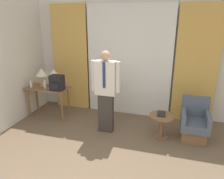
# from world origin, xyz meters

# --- Properties ---
(wall_back) EXTENTS (10.00, 0.06, 2.70)m
(wall_back) POSITION_xyz_m (0.00, 3.21, 1.35)
(wall_back) COLOR silver
(wall_back) RESTS_ON ground_plane
(curtain_sheer_center) EXTENTS (1.98, 0.06, 2.58)m
(curtain_sheer_center) POSITION_xyz_m (0.00, 3.08, 1.29)
(curtain_sheer_center) COLOR white
(curtain_sheer_center) RESTS_ON ground_plane
(curtain_drape_left) EXTENTS (0.90, 0.06, 2.58)m
(curtain_drape_left) POSITION_xyz_m (-1.48, 3.08, 1.29)
(curtain_drape_left) COLOR gold
(curtain_drape_left) RESTS_ON ground_plane
(curtain_drape_right) EXTENTS (0.90, 0.06, 2.58)m
(curtain_drape_right) POSITION_xyz_m (1.48, 3.08, 1.29)
(curtain_drape_right) COLOR gold
(curtain_drape_right) RESTS_ON ground_plane
(desk) EXTENTS (1.00, 0.45, 0.74)m
(desk) POSITION_xyz_m (-1.77, 2.38, 0.59)
(desk) COLOR brown
(desk) RESTS_ON ground_plane
(table_lamp_left) EXTENTS (0.27, 0.27, 0.42)m
(table_lamp_left) POSITION_xyz_m (-1.94, 2.45, 1.06)
(table_lamp_left) COLOR tan
(table_lamp_left) RESTS_ON desk
(table_lamp_right) EXTENTS (0.27, 0.27, 0.42)m
(table_lamp_right) POSITION_xyz_m (-1.61, 2.45, 1.06)
(table_lamp_right) COLOR tan
(table_lamp_right) RESTS_ON desk
(bottle_near_edge) EXTENTS (0.06, 0.06, 0.18)m
(bottle_near_edge) POSITION_xyz_m (-2.13, 2.28, 0.81)
(bottle_near_edge) COLOR silver
(bottle_near_edge) RESTS_ON desk
(bottle_by_lamp) EXTENTS (0.07, 0.07, 0.21)m
(bottle_by_lamp) POSITION_xyz_m (-1.78, 2.31, 0.82)
(bottle_by_lamp) COLOR silver
(bottle_by_lamp) RESTS_ON desk
(backpack) EXTENTS (0.29, 0.23, 0.34)m
(backpack) POSITION_xyz_m (-1.45, 2.28, 0.90)
(backpack) COLOR black
(backpack) RESTS_ON desk
(person) EXTENTS (0.60, 0.20, 1.70)m
(person) POSITION_xyz_m (-0.25, 2.09, 0.93)
(person) COLOR #38332D
(person) RESTS_ON ground_plane
(armchair) EXTENTS (0.53, 0.59, 0.81)m
(armchair) POSITION_xyz_m (1.51, 2.29, 0.31)
(armchair) COLOR brown
(armchair) RESTS_ON ground_plane
(side_table) EXTENTS (0.49, 0.49, 0.49)m
(side_table) POSITION_xyz_m (0.89, 2.12, 0.34)
(side_table) COLOR brown
(side_table) RESTS_ON ground_plane
(book) EXTENTS (0.15, 0.23, 0.03)m
(book) POSITION_xyz_m (0.87, 2.15, 0.51)
(book) COLOR black
(book) RESTS_ON side_table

